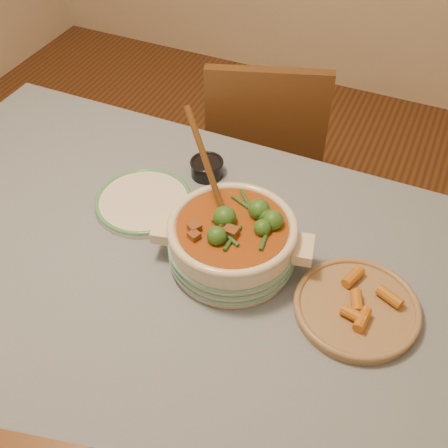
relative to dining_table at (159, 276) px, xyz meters
name	(u,v)px	position (x,y,z in m)	size (l,w,h in m)	color
floor	(175,396)	(0.00, 0.00, -0.66)	(4.50, 4.50, 0.00)	#472814
dining_table	(159,276)	(0.00, 0.00, 0.00)	(1.68, 1.08, 0.76)	brown
stew_casserole	(232,238)	(0.19, 0.06, 0.17)	(0.41, 0.37, 0.38)	beige
white_plate	(144,201)	(-0.12, 0.15, 0.10)	(0.34, 0.34, 0.02)	silver
condiment_bowl	(207,167)	(-0.02, 0.34, 0.12)	(0.12, 0.12, 0.05)	black
fried_plate	(357,306)	(0.52, 0.03, 0.11)	(0.32, 0.32, 0.05)	#9E7B57
chair_far	(265,147)	(-0.01, 0.84, -0.15)	(0.54, 0.54, 0.91)	#523219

